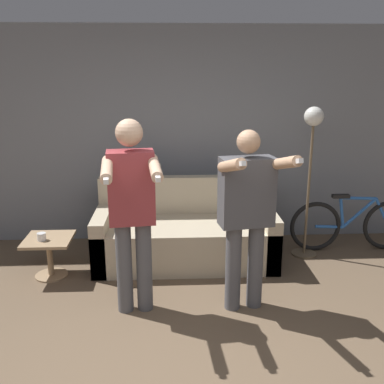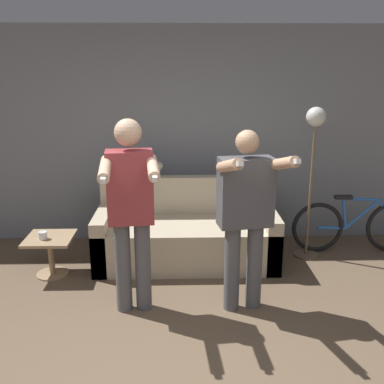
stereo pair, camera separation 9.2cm
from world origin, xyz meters
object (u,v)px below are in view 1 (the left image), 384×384
(person_right, at_px, (247,209))
(cat, at_px, (147,170))
(couch, at_px, (185,236))
(person_left, at_px, (132,206))
(bicycle, at_px, (352,224))
(floor_lamp, at_px, (312,145))
(cup, at_px, (42,237))
(side_table, at_px, (49,249))

(person_right, relative_size, cat, 4.06)
(couch, height_order, person_left, person_left)
(person_left, height_order, bicycle, person_left)
(person_right, xyz_separation_m, bicycle, (1.49, 1.26, -0.63))
(bicycle, bearing_deg, person_left, -152.88)
(couch, xyz_separation_m, person_right, (0.50, -1.07, 0.66))
(person_left, bearing_deg, floor_lamp, 25.24)
(couch, relative_size, floor_lamp, 1.15)
(person_left, xyz_separation_m, person_right, (0.98, 0.00, -0.04))
(couch, bearing_deg, person_left, -114.36)
(bicycle, bearing_deg, couch, -174.46)
(person_right, distance_m, cat, 1.68)
(cup, relative_size, bicycle, 0.06)
(cat, height_order, side_table, cat)
(floor_lamp, relative_size, side_table, 3.57)
(person_right, xyz_separation_m, floor_lamp, (0.90, 1.15, 0.35))
(person_left, distance_m, floor_lamp, 2.22)
(cat, xyz_separation_m, cup, (-1.05, -0.73, -0.52))
(floor_lamp, bearing_deg, bicycle, 11.06)
(cat, distance_m, cup, 1.38)
(person_left, height_order, side_table, person_left)
(couch, distance_m, cup, 1.53)
(couch, xyz_separation_m, cup, (-1.47, -0.39, 0.17))
(person_right, distance_m, cup, 2.14)
(person_right, relative_size, side_table, 3.40)
(side_table, bearing_deg, person_left, -37.96)
(couch, xyz_separation_m, side_table, (-1.42, -0.34, 0.02))
(floor_lamp, height_order, cup, floor_lamp)
(floor_lamp, xyz_separation_m, bicycle, (0.59, 0.12, -0.98))
(side_table, distance_m, bicycle, 3.45)
(floor_lamp, bearing_deg, person_left, -148.55)
(side_table, bearing_deg, couch, 13.42)
(person_right, bearing_deg, floor_lamp, 42.60)
(person_left, height_order, floor_lamp, person_left)
(couch, bearing_deg, cup, -165.05)
(cup, bearing_deg, couch, 14.95)
(bicycle, bearing_deg, person_right, -139.62)
(couch, height_order, cup, couch)
(person_left, distance_m, side_table, 1.37)
(cat, bearing_deg, floor_lamp, -8.02)
(cat, relative_size, floor_lamp, 0.23)
(person_left, relative_size, person_right, 1.06)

